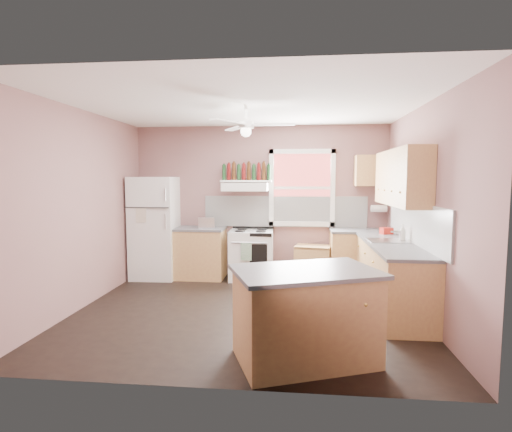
# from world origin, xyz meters

# --- Properties ---
(floor) EXTENTS (4.50, 4.50, 0.00)m
(floor) POSITION_xyz_m (0.00, 0.00, 0.00)
(floor) COLOR black
(floor) RESTS_ON ground
(ceiling) EXTENTS (4.50, 4.50, 0.00)m
(ceiling) POSITION_xyz_m (0.00, 0.00, 2.70)
(ceiling) COLOR white
(ceiling) RESTS_ON ground
(wall_back) EXTENTS (4.50, 0.05, 2.70)m
(wall_back) POSITION_xyz_m (0.00, 2.02, 1.35)
(wall_back) COLOR #815A57
(wall_back) RESTS_ON ground
(wall_right) EXTENTS (0.05, 4.00, 2.70)m
(wall_right) POSITION_xyz_m (2.27, 0.00, 1.35)
(wall_right) COLOR #815A57
(wall_right) RESTS_ON ground
(wall_left) EXTENTS (0.05, 4.00, 2.70)m
(wall_left) POSITION_xyz_m (-2.27, 0.00, 1.35)
(wall_left) COLOR #815A57
(wall_left) RESTS_ON ground
(backsplash_back) EXTENTS (2.90, 0.03, 0.55)m
(backsplash_back) POSITION_xyz_m (0.45, 1.99, 1.18)
(backsplash_back) COLOR white
(backsplash_back) RESTS_ON wall_back
(backsplash_right) EXTENTS (0.03, 2.60, 0.55)m
(backsplash_right) POSITION_xyz_m (2.23, 0.30, 1.18)
(backsplash_right) COLOR white
(backsplash_right) RESTS_ON wall_right
(window_view) EXTENTS (1.00, 0.02, 1.20)m
(window_view) POSITION_xyz_m (0.75, 1.98, 1.60)
(window_view) COLOR maroon
(window_view) RESTS_ON wall_back
(window_frame) EXTENTS (1.16, 0.07, 1.36)m
(window_frame) POSITION_xyz_m (0.75, 1.96, 1.60)
(window_frame) COLOR white
(window_frame) RESTS_ON wall_back
(refrigerator) EXTENTS (0.79, 0.77, 1.79)m
(refrigerator) POSITION_xyz_m (-1.84, 1.66, 0.90)
(refrigerator) COLOR white
(refrigerator) RESTS_ON floor
(base_cabinet_left) EXTENTS (0.90, 0.60, 0.86)m
(base_cabinet_left) POSITION_xyz_m (-1.06, 1.70, 0.43)
(base_cabinet_left) COLOR #A87446
(base_cabinet_left) RESTS_ON floor
(counter_left) EXTENTS (0.92, 0.62, 0.04)m
(counter_left) POSITION_xyz_m (-1.06, 1.70, 0.88)
(counter_left) COLOR #4D4D50
(counter_left) RESTS_ON base_cabinet_left
(toaster) EXTENTS (0.31, 0.22, 0.18)m
(toaster) POSITION_xyz_m (-0.92, 1.68, 0.99)
(toaster) COLOR silver
(toaster) RESTS_ON counter_left
(stove) EXTENTS (0.77, 0.67, 0.86)m
(stove) POSITION_xyz_m (-0.12, 1.70, 0.43)
(stove) COLOR white
(stove) RESTS_ON floor
(range_hood) EXTENTS (0.78, 0.50, 0.14)m
(range_hood) POSITION_xyz_m (-0.23, 1.75, 1.62)
(range_hood) COLOR white
(range_hood) RESTS_ON wall_back
(bottle_shelf) EXTENTS (0.90, 0.26, 0.03)m
(bottle_shelf) POSITION_xyz_m (-0.23, 1.87, 1.72)
(bottle_shelf) COLOR white
(bottle_shelf) RESTS_ON range_hood
(cart) EXTENTS (0.67, 0.50, 0.60)m
(cart) POSITION_xyz_m (0.95, 1.75, 0.30)
(cart) COLOR #A87446
(cart) RESTS_ON floor
(base_cabinet_corner) EXTENTS (1.00, 0.60, 0.86)m
(base_cabinet_corner) POSITION_xyz_m (1.75, 1.70, 0.43)
(base_cabinet_corner) COLOR #A87446
(base_cabinet_corner) RESTS_ON floor
(base_cabinet_right) EXTENTS (0.60, 2.20, 0.86)m
(base_cabinet_right) POSITION_xyz_m (1.95, 0.30, 0.43)
(base_cabinet_right) COLOR #A87446
(base_cabinet_right) RESTS_ON floor
(counter_corner) EXTENTS (1.02, 0.62, 0.04)m
(counter_corner) POSITION_xyz_m (1.75, 1.70, 0.88)
(counter_corner) COLOR #4D4D50
(counter_corner) RESTS_ON base_cabinet_corner
(counter_right) EXTENTS (0.62, 2.22, 0.04)m
(counter_right) POSITION_xyz_m (1.94, 0.30, 0.88)
(counter_right) COLOR #4D4D50
(counter_right) RESTS_ON base_cabinet_right
(sink) EXTENTS (0.55, 0.45, 0.03)m
(sink) POSITION_xyz_m (1.94, 0.50, 0.90)
(sink) COLOR silver
(sink) RESTS_ON counter_right
(faucet) EXTENTS (0.03, 0.03, 0.14)m
(faucet) POSITION_xyz_m (2.10, 0.50, 0.97)
(faucet) COLOR silver
(faucet) RESTS_ON sink
(upper_cabinet_right) EXTENTS (0.33, 1.80, 0.76)m
(upper_cabinet_right) POSITION_xyz_m (2.08, 0.50, 1.78)
(upper_cabinet_right) COLOR #A87446
(upper_cabinet_right) RESTS_ON wall_right
(upper_cabinet_corner) EXTENTS (0.60, 0.33, 0.52)m
(upper_cabinet_corner) POSITION_xyz_m (1.95, 1.83, 1.90)
(upper_cabinet_corner) COLOR #A87446
(upper_cabinet_corner) RESTS_ON wall_back
(paper_towel) EXTENTS (0.26, 0.12, 0.12)m
(paper_towel) POSITION_xyz_m (2.07, 1.86, 1.25)
(paper_towel) COLOR white
(paper_towel) RESTS_ON wall_back
(island) EXTENTS (1.47, 1.20, 0.86)m
(island) POSITION_xyz_m (0.75, -1.38, 0.43)
(island) COLOR #A87446
(island) RESTS_ON floor
(island_top) EXTENTS (1.57, 1.30, 0.04)m
(island_top) POSITION_xyz_m (0.75, -1.38, 0.88)
(island_top) COLOR #4D4D50
(island_top) RESTS_ON island
(ceiling_fan_hub) EXTENTS (0.20, 0.20, 0.08)m
(ceiling_fan_hub) POSITION_xyz_m (0.00, 0.00, 2.45)
(ceiling_fan_hub) COLOR white
(ceiling_fan_hub) RESTS_ON ceiling
(soap_bottle) EXTENTS (0.12, 0.12, 0.23)m
(soap_bottle) POSITION_xyz_m (2.13, 0.51, 1.02)
(soap_bottle) COLOR silver
(soap_bottle) RESTS_ON counter_right
(red_caddy) EXTENTS (0.21, 0.18, 0.10)m
(red_caddy) POSITION_xyz_m (2.06, 1.20, 0.95)
(red_caddy) COLOR #A7170E
(red_caddy) RESTS_ON counter_right
(wine_bottles) EXTENTS (0.86, 0.06, 0.31)m
(wine_bottles) POSITION_xyz_m (-0.23, 1.87, 1.88)
(wine_bottles) COLOR #143819
(wine_bottles) RESTS_ON bottle_shelf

